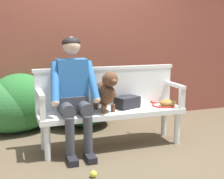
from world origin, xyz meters
The scene contains 16 objects.
ground_plane centered at (0.00, 0.00, 0.00)m, with size 40.00×40.00×0.00m, color brown.
brick_garden_fence centered at (0.00, 1.34, 1.31)m, with size 8.00×0.30×2.61m, color brown.
hedge_bush_mid_right centered at (-0.99, 1.02, 0.39)m, with size 0.70×0.68×0.79m, color #194C1E.
hedge_bush_mid_left centered at (-1.02, 0.98, 0.41)m, with size 0.90×0.75×0.82m, color #286B2D.
hedge_bush_far_left centered at (-1.14, 0.96, 0.37)m, with size 1.02×0.72×0.75m, color #337538.
hedge_bush_far_right centered at (-0.12, 0.97, 0.36)m, with size 0.96×0.96×0.73m, color #194C1E.
garden_bench centered at (0.00, 0.00, 0.40)m, with size 1.75×0.46×0.46m.
bench_backrest centered at (0.00, 0.20, 0.71)m, with size 1.79×0.06×0.50m.
bench_armrest_left_end centered at (-0.84, -0.08, 0.66)m, with size 0.06×0.46×0.28m.
bench_armrest_right_end centered at (0.84, -0.08, 0.66)m, with size 0.06×0.46×0.28m.
person_seated centered at (-0.46, -0.01, 0.73)m, with size 0.56×0.63×1.33m.
dog_on_bench centered at (-0.09, -0.03, 0.70)m, with size 0.29×0.49×0.49m.
tennis_racket centered at (0.68, 0.02, 0.47)m, with size 0.38×0.58×0.03m.
baseball_glove centered at (0.72, -0.05, 0.50)m, with size 0.22×0.17×0.09m, color #9E6B2D.
sports_bag centered at (0.21, 0.05, 0.53)m, with size 0.28×0.20×0.14m, color #232328.
tennis_ball centered at (-0.43, -0.72, 0.03)m, with size 0.07×0.07×0.07m, color #CCDB33.
Camera 1 is at (-1.16, -3.38, 1.37)m, focal length 49.29 mm.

